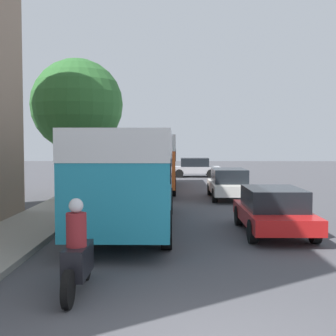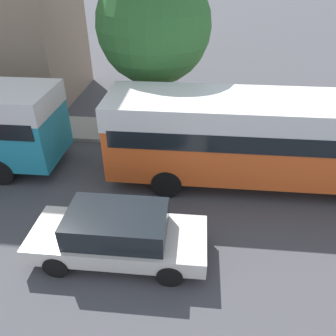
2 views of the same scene
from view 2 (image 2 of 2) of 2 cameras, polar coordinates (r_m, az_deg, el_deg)
bus_following at (r=11.14m, az=17.43°, el=6.21°), size 2.59×10.60×3.06m
car_distant at (r=8.66m, az=-8.69°, el=-11.26°), size 1.82×4.54×1.44m
pedestrian_near_curb at (r=13.69m, az=12.18°, el=7.69°), size 0.37×0.37×1.72m
street_tree at (r=13.51m, az=-2.49°, el=23.42°), size 4.37×4.37×6.52m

